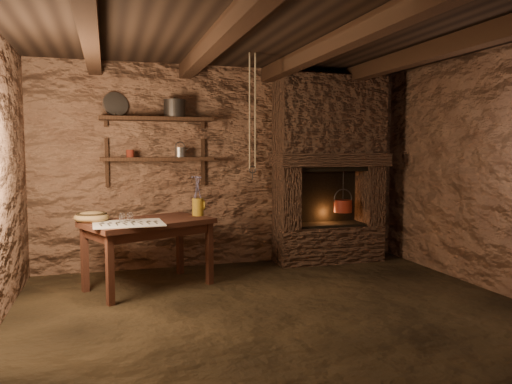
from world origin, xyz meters
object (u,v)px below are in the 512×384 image
object	(u,v)px
stoneware_jug	(198,198)
red_pot	(343,205)
wooden_bowl	(92,217)
work_table	(149,251)
iron_stockpot	(175,109)

from	to	relation	value
stoneware_jug	red_pot	xyz separation A→B (m)	(1.89, 0.36, -0.17)
wooden_bowl	red_pot	xyz separation A→B (m)	(2.98, 0.49, -0.03)
work_table	red_pot	size ratio (longest dim) A/B	2.59
work_table	red_pot	world-z (taller)	red_pot
wooden_bowl	red_pot	world-z (taller)	red_pot
work_table	stoneware_jug	distance (m)	0.77
work_table	wooden_bowl	size ratio (longest dim) A/B	4.09
work_table	wooden_bowl	bearing A→B (deg)	149.53
red_pot	work_table	bearing A→B (deg)	-167.34
stoneware_jug	red_pot	world-z (taller)	red_pot
stoneware_jug	wooden_bowl	bearing A→B (deg)	-159.72
stoneware_jug	wooden_bowl	xyz separation A→B (m)	(-1.09, -0.13, -0.15)
work_table	iron_stockpot	xyz separation A→B (m)	(0.37, 0.67, 1.49)
wooden_bowl	red_pot	size ratio (longest dim) A/B	0.63
work_table	stoneware_jug	size ratio (longest dim) A/B	3.23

